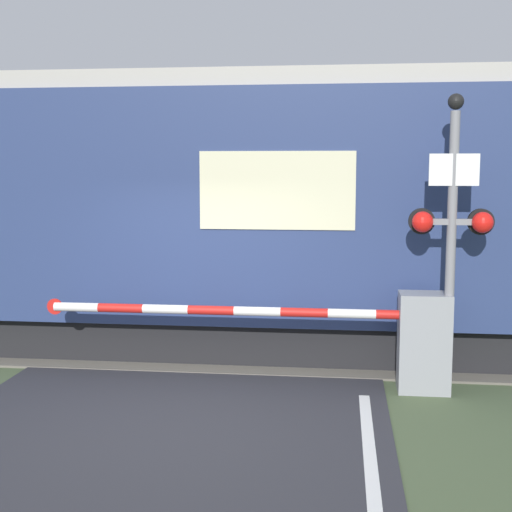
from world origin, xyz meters
The scene contains 5 objects.
ground_plane centered at (0.00, 0.00, 0.00)m, with size 80.00×80.00×0.00m, color #475638.
track_bed centered at (0.00, 3.27, 0.02)m, with size 36.00×3.20×0.13m.
train centered at (0.97, 3.27, 1.99)m, with size 19.53×2.91×3.90m.
crossing_barrier centered at (2.42, 1.33, 0.64)m, with size 4.94×0.44×1.18m.
signal_post centered at (3.03, 1.22, 1.98)m, with size 0.96×0.26×3.46m.
Camera 1 is at (1.78, -7.07, 2.64)m, focal length 50.00 mm.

